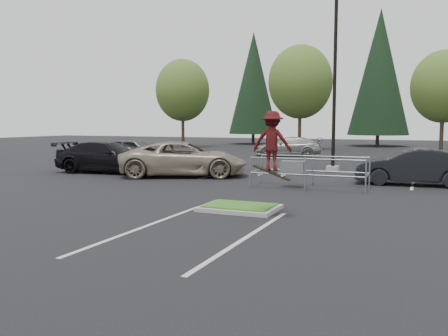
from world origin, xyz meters
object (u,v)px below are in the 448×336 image
at_px(light_pole, 335,83).
at_px(conif_a, 253,83).
at_px(cart_corral, 297,168).
at_px(car_l_black, 108,157).
at_px(decid_c, 443,89).
at_px(car_r_charc, 413,167).
at_px(conif_b, 379,72).
at_px(car_far_silver, 289,147).
at_px(decid_b, 300,84).
at_px(skateboarder, 272,142).
at_px(car_l_tan, 181,159).
at_px(decid_a, 183,92).
at_px(car_l_grey, 133,151).

bearing_deg(light_pole, conif_a, 117.38).
relative_size(cart_corral, car_l_black, 0.82).
height_order(decid_c, car_r_charc, decid_c).
bearing_deg(conif_b, decid_c, -60.68).
bearing_deg(car_l_black, car_r_charc, -92.52).
distance_m(conif_a, car_r_charc, 37.49).
relative_size(light_pole, cart_corral, 2.26).
relative_size(cart_corral, car_far_silver, 0.90).
bearing_deg(decid_b, car_far_silver, -80.70).
distance_m(decid_c, skateboarder, 31.09).
height_order(cart_corral, car_l_tan, car_l_tan).
xyz_separation_m(car_l_tan, car_l_black, (-4.27, 0.00, -0.04)).
relative_size(decid_c, conif_b, 0.58).
distance_m(decid_a, car_l_grey, 20.22).
distance_m(skateboarder, car_l_black, 13.66).
bearing_deg(conif_b, car_l_tan, -99.71).
bearing_deg(decid_b, car_r_charc, -64.98).
distance_m(decid_a, decid_c, 24.00).
height_order(light_pole, car_l_grey, light_pole).
relative_size(light_pole, decid_b, 1.05).
height_order(light_pole, car_l_tan, light_pole).
bearing_deg(cart_corral, car_r_charc, 30.55).
xyz_separation_m(light_pole, car_l_black, (-10.50, -5.00, -3.76)).
distance_m(conif_b, cart_corral, 35.82).
bearing_deg(light_pole, skateboarder, -86.85).
bearing_deg(car_far_silver, car_l_tan, -18.61).
xyz_separation_m(conif_b, car_r_charc, (4.50, -32.48, -7.10)).
bearing_deg(decid_a, car_l_tan, -61.94).
bearing_deg(skateboarder, car_far_silver, -80.15).
bearing_deg(car_l_grey, light_pole, -99.59).
bearing_deg(car_far_silver, light_pole, 12.73).
distance_m(decid_b, conif_b, 11.78).
distance_m(decid_a, car_l_tan, 26.53).
distance_m(car_l_tan, car_far_silver, 15.04).
bearing_deg(car_l_grey, car_r_charc, -114.25).
height_order(car_l_black, car_far_silver, car_l_black).
distance_m(conif_b, car_l_grey, 31.98).
xyz_separation_m(car_l_tan, car_l_grey, (-5.77, 4.50, -0.03)).
xyz_separation_m(cart_corral, car_r_charc, (4.20, 2.63, -0.04)).
bearing_deg(decid_a, decid_b, 2.39).
distance_m(light_pole, car_l_grey, 12.58).
distance_m(car_l_grey, car_far_silver, 12.56).
bearing_deg(light_pole, decid_b, 109.35).
bearing_deg(conif_a, decid_c, -26.96).
bearing_deg(cart_corral, decid_a, 125.09).
distance_m(light_pole, conif_b, 28.69).
height_order(decid_a, skateboarder, decid_a).
bearing_deg(decid_c, car_r_charc, -93.91).
height_order(car_l_grey, car_far_silver, car_l_grey).
height_order(decid_b, conif_b, conif_b).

